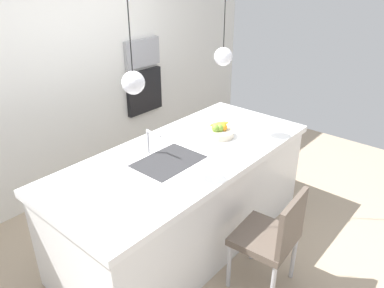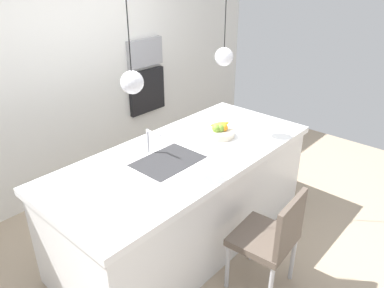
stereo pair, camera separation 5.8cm
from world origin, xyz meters
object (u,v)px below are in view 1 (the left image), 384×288
at_px(fruit_bowl, 220,132).
at_px(oven, 144,91).
at_px(microwave, 142,53).
at_px(chair_near, 273,235).

height_order(fruit_bowl, oven, oven).
xyz_separation_m(microwave, chair_near, (-0.98, -2.50, -0.91)).
bearing_deg(chair_near, fruit_bowl, 61.78).
height_order(microwave, chair_near, microwave).
xyz_separation_m(fruit_bowl, oven, (0.49, 1.60, -0.06)).
distance_m(fruit_bowl, chair_near, 1.12).
distance_m(microwave, chair_near, 2.83).
bearing_deg(oven, chair_near, -111.32).
xyz_separation_m(oven, chair_near, (-0.98, -2.50, -0.41)).
relative_size(fruit_bowl, microwave, 0.50).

